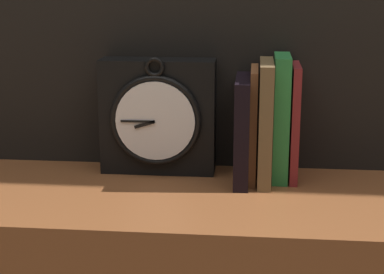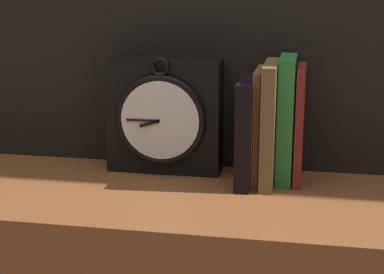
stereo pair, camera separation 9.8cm
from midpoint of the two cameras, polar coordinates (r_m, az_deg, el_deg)
clock at (r=1.29m, az=-5.22°, el=1.80°), size 0.23×0.08×0.24m
book_slot0_black at (r=1.24m, az=2.24°, el=0.62°), size 0.03×0.16×0.20m
book_slot1_brown at (r=1.25m, az=3.24°, el=1.11°), size 0.01×0.13×0.22m
book_slot2_brown at (r=1.23m, az=4.29°, el=1.30°), size 0.03×0.15×0.23m
book_slot3_green at (r=1.25m, az=5.68°, el=1.68°), size 0.03×0.11×0.24m
book_slot4_maroon at (r=1.25m, az=6.87°, el=1.26°), size 0.02×0.11×0.23m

